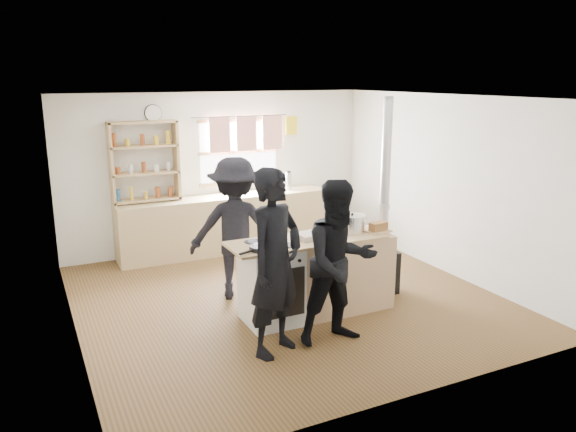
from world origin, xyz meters
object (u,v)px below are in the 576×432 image
object	(u,v)px
skillet_greens	(262,247)
flue_heater	(383,244)
stockpot_stove	(272,233)
thermos	(289,181)
person_near_right	(340,263)
cooking_island	(317,275)
person_near_left	(275,263)
bread_board	(378,228)
stockpot_counter	(352,223)
person_far	(236,229)
roast_tray	(310,235)

from	to	relation	value
skillet_greens	flue_heater	world-z (taller)	flue_heater
stockpot_stove	thermos	bearing A→B (deg)	60.49
person_near_right	cooking_island	bearing A→B (deg)	80.96
skillet_greens	person_near_left	distance (m)	0.51
stockpot_stove	cooking_island	bearing A→B (deg)	-17.53
bread_board	person_near_left	world-z (taller)	person_near_left
cooking_island	bread_board	bearing A→B (deg)	-8.76
stockpot_stove	person_near_left	bearing A→B (deg)	-111.92
cooking_island	stockpot_stove	size ratio (longest dim) A/B	9.01
person_near_left	thermos	bearing A→B (deg)	34.36
thermos	bread_board	xyz separation A→B (m)	(-0.21, -2.89, -0.07)
stockpot_stove	bread_board	xyz separation A→B (m)	(1.27, -0.28, -0.03)
flue_heater	person_near_right	distance (m)	1.56
stockpot_counter	person_far	bearing A→B (deg)	142.65
thermos	person_near_left	size ratio (longest dim) A/B	0.16
thermos	person_far	size ratio (longest dim) A/B	0.17
thermos	roast_tray	bearing A→B (deg)	-111.19
stockpot_stove	flue_heater	size ratio (longest dim) A/B	0.09
stockpot_stove	person_far	size ratio (longest dim) A/B	0.12
stockpot_stove	person_far	world-z (taller)	person_far
skillet_greens	stockpot_counter	xyz separation A→B (m)	(1.25, 0.18, 0.08)
person_near_right	flue_heater	bearing A→B (deg)	40.56
stockpot_stove	stockpot_counter	distance (m)	0.99
flue_heater	person_near_left	bearing A→B (deg)	-155.27
person_near_left	bread_board	bearing A→B (deg)	-8.92
cooking_island	person_near_left	world-z (taller)	person_near_left
flue_heater	person_near_left	xyz separation A→B (m)	(-1.91, -0.88, 0.31)
person_near_right	person_near_left	bearing A→B (deg)	176.11
cooking_island	person_near_left	size ratio (longest dim) A/B	1.04
roast_tray	person_near_left	distance (m)	1.00
cooking_island	bread_board	xyz separation A→B (m)	(0.76, -0.12, 0.51)
thermos	stockpot_counter	xyz separation A→B (m)	(-0.49, -2.75, -0.01)
stockpot_counter	person_near_right	distance (m)	1.00
stockpot_stove	person_far	xyz separation A→B (m)	(-0.16, 0.74, -0.12)
cooking_island	skillet_greens	world-z (taller)	skillet_greens
stockpot_stove	stockpot_counter	size ratio (longest dim) A/B	0.68
flue_heater	roast_tray	bearing A→B (deg)	-170.06
roast_tray	flue_heater	xyz separation A→B (m)	(1.17, 0.21, -0.32)
cooking_island	roast_tray	bearing A→B (deg)	175.42
flue_heater	person_far	size ratio (longest dim) A/B	1.40
thermos	bread_board	distance (m)	2.89
skillet_greens	stockpot_counter	distance (m)	1.26
person_near_left	person_far	bearing A→B (deg)	55.97
roast_tray	person_near_left	world-z (taller)	person_near_left
thermos	stockpot_counter	world-z (taller)	thermos
roast_tray	thermos	bearing A→B (deg)	68.81
roast_tray	person_near_right	world-z (taller)	person_near_right
flue_heater	person_near_left	world-z (taller)	flue_heater
cooking_island	thermos	bearing A→B (deg)	70.77
thermos	person_far	distance (m)	2.50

